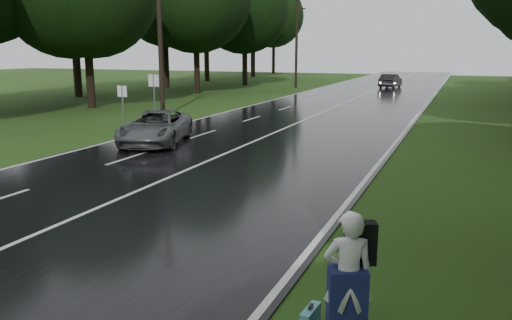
% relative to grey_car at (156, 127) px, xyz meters
% --- Properties ---
extents(ground, '(160.00, 160.00, 0.00)m').
position_rel_grey_car_xyz_m(ground, '(3.73, -11.05, -0.74)').
color(ground, '#254614').
rests_on(ground, ground).
extents(road, '(12.00, 140.00, 0.04)m').
position_rel_grey_car_xyz_m(road, '(3.73, 8.95, -0.72)').
color(road, black).
rests_on(road, ground).
extents(lane_center, '(0.12, 140.00, 0.01)m').
position_rel_grey_car_xyz_m(lane_center, '(3.73, 8.95, -0.69)').
color(lane_center, silver).
rests_on(lane_center, road).
extents(grey_car, '(3.69, 5.49, 1.40)m').
position_rel_grey_car_xyz_m(grey_car, '(0.00, 0.00, 0.00)').
color(grey_car, '#525457').
rests_on(grey_car, road).
extents(far_car, '(1.93, 4.48, 1.43)m').
position_rel_grey_car_xyz_m(far_car, '(4.71, 37.36, 0.02)').
color(far_car, black).
rests_on(far_car, road).
extents(hitchhiker, '(0.81, 0.78, 1.89)m').
position_rel_grey_car_xyz_m(hitchhiker, '(10.92, -12.00, 0.14)').
color(hitchhiker, silver).
rests_on(hitchhiker, ground).
extents(suitcase, '(0.19, 0.51, 0.35)m').
position_rel_grey_car_xyz_m(suitcase, '(10.39, -11.99, -0.56)').
color(suitcase, teal).
rests_on(suitcase, ground).
extents(utility_pole_mid, '(1.80, 0.28, 10.25)m').
position_rel_grey_car_xyz_m(utility_pole_mid, '(-4.77, 8.10, -0.74)').
color(utility_pole_mid, black).
rests_on(utility_pole_mid, ground).
extents(utility_pole_far, '(1.80, 0.28, 9.03)m').
position_rel_grey_car_xyz_m(utility_pole_far, '(-4.77, 34.36, -0.74)').
color(utility_pole_far, black).
rests_on(utility_pole_far, ground).
extents(road_sign_a, '(0.54, 0.10, 2.25)m').
position_rel_grey_car_xyz_m(road_sign_a, '(-3.47, 2.46, -0.74)').
color(road_sign_a, white).
rests_on(road_sign_a, ground).
extents(road_sign_b, '(0.64, 0.10, 2.67)m').
position_rel_grey_car_xyz_m(road_sign_b, '(-3.47, 5.27, -0.74)').
color(road_sign_b, white).
rests_on(road_sign_b, ground).
extents(tree_left_d, '(8.60, 8.60, 13.44)m').
position_rel_grey_car_xyz_m(tree_left_d, '(-12.03, 10.42, -0.74)').
color(tree_left_d, black).
rests_on(tree_left_d, ground).
extents(tree_left_e, '(9.41, 9.41, 14.70)m').
position_rel_grey_car_xyz_m(tree_left_e, '(-10.98, 23.89, -0.74)').
color(tree_left_e, black).
rests_on(tree_left_e, ground).
extents(tree_left_f, '(9.07, 9.07, 14.18)m').
position_rel_grey_car_xyz_m(tree_left_f, '(-11.32, 35.77, -0.74)').
color(tree_left_f, black).
rests_on(tree_left_f, ground).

